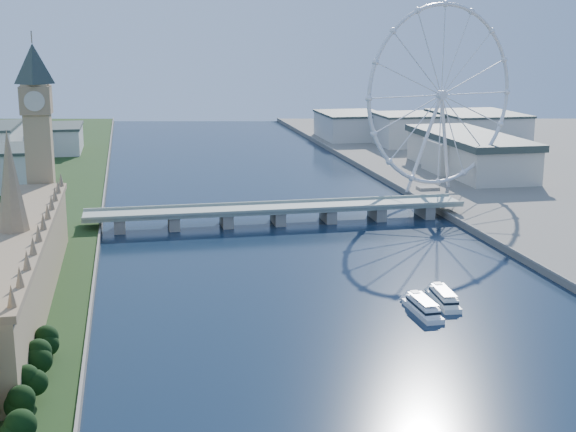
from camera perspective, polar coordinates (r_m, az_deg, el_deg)
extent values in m
cube|color=tan|center=(331.28, -18.69, -3.75)|extent=(24.00, 200.00, 28.00)
cone|color=#937A59|center=(323.23, -19.15, 2.38)|extent=(12.00, 12.00, 40.00)
cube|color=tan|center=(430.64, -17.21, 3.64)|extent=(13.00, 13.00, 80.00)
cube|color=#937A59|center=(426.97, -17.49, 7.88)|extent=(15.00, 15.00, 14.00)
pyramid|color=#2D3833|center=(425.71, -17.75, 11.63)|extent=(20.02, 20.02, 20.00)
cube|color=gray|center=(463.84, -0.73, 0.52)|extent=(220.00, 22.00, 2.00)
cube|color=gray|center=(457.44, -11.88, -0.55)|extent=(6.00, 20.00, 7.50)
cube|color=gray|center=(457.97, -8.13, -0.39)|extent=(6.00, 20.00, 7.50)
cube|color=gray|center=(460.47, -4.40, -0.22)|extent=(6.00, 20.00, 7.50)
cube|color=gray|center=(464.88, -0.73, -0.06)|extent=(6.00, 20.00, 7.50)
cube|color=gray|center=(471.17, 2.86, 0.10)|extent=(6.00, 20.00, 7.50)
cube|color=gray|center=(479.26, 6.34, 0.26)|extent=(6.00, 20.00, 7.50)
cube|color=gray|center=(489.06, 9.69, 0.41)|extent=(6.00, 20.00, 7.50)
torus|color=silver|center=(541.46, 10.86, 8.44)|extent=(113.60, 39.12, 118.60)
cylinder|color=silver|center=(541.46, 10.86, 8.44)|extent=(7.25, 6.61, 6.00)
cube|color=gray|center=(557.96, 9.92, 1.97)|extent=(14.00, 10.00, 2.00)
cube|color=beige|center=(587.70, -18.72, 3.22)|extent=(40.00, 60.00, 26.00)
cube|color=beige|center=(754.20, -16.39, 5.23)|extent=(50.00, 70.00, 22.00)
cube|color=beige|center=(776.93, 8.60, 6.04)|extent=(60.00, 60.00, 28.00)
cube|color=beige|center=(781.02, 13.27, 5.95)|extent=(70.00, 90.00, 30.00)
cube|color=beige|center=(821.69, 4.54, 6.38)|extent=(60.00, 80.00, 24.00)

